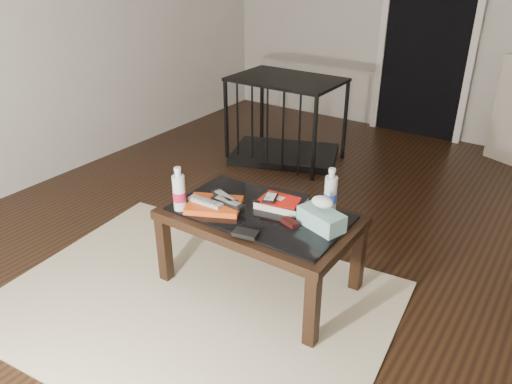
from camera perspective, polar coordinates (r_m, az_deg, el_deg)
ground at (r=3.07m, az=10.18°, el=-7.92°), size 5.00×5.00×0.00m
doorway at (r=5.06m, az=19.18°, el=17.35°), size 0.90×0.08×2.07m
coffee_table at (r=2.63m, az=0.47°, el=-3.49°), size 1.00×0.60×0.46m
rug at (r=2.73m, az=-7.27°, el=-12.50°), size 2.13×1.67×0.01m
pet_crate at (r=4.38m, az=3.35°, el=6.75°), size 1.05×0.88×0.71m
magazines at (r=2.64m, az=-4.78°, el=-1.50°), size 0.34×0.31×0.03m
remote_silver at (r=2.62m, az=-5.81°, el=-1.08°), size 0.20×0.05×0.02m
remote_black_front at (r=2.61m, az=-3.23°, el=-1.15°), size 0.20×0.07×0.02m
remote_black_back at (r=2.66m, az=-3.58°, el=-0.56°), size 0.21×0.11×0.02m
textbook at (r=2.65m, az=2.92°, el=-1.10°), size 0.28×0.24×0.05m
dvd_mailers at (r=2.63m, az=2.68°, el=-0.76°), size 0.20×0.15×0.01m
ipod at (r=2.61m, az=1.64°, el=-0.64°), size 0.09×0.12×0.02m
flip_phone at (r=2.48m, az=3.91°, el=-3.49°), size 0.10×0.07×0.02m
wallet at (r=2.39m, az=-1.20°, el=-4.77°), size 0.13×0.09×0.02m
water_bottle_left at (r=2.60m, az=-8.81°, el=0.39°), size 0.08×0.08×0.24m
water_bottle_right at (r=2.59m, az=8.55°, el=0.25°), size 0.07×0.07×0.24m
tissue_box at (r=2.46m, az=7.48°, el=-3.08°), size 0.26×0.19×0.09m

